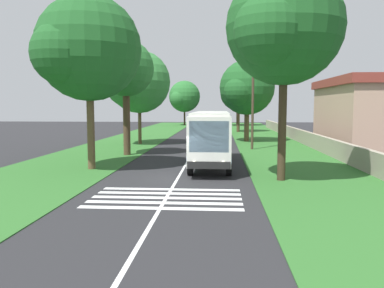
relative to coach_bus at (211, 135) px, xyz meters
The scene contains 20 objects.
ground 6.06m from the coach_bus, 161.46° to the left, with size 160.00×160.00×0.00m, color #262628.
grass_verge_left 14.05m from the coach_bus, 46.08° to the left, with size 120.00×8.00×0.04m, color #2D6628.
grass_verge_right 11.76m from the coach_bus, 33.60° to the right, with size 120.00×8.00×0.04m, color #2D6628.
centre_line 10.03m from the coach_bus, 10.59° to the left, with size 110.00×0.16×0.01m, color silver.
coach_bus is the anchor object (origin of this frame).
zebra_crossing 10.18m from the coach_bus, 169.58° to the left, with size 4.05×6.80×0.01m.
trailing_car_0 16.73m from the coach_bus, ahead, with size 4.30×1.78×1.43m.
trailing_car_1 24.58m from the coach_bus, ahead, with size 4.30×1.78×1.43m.
trailing_minibus_0 33.40m from the coach_bus, ahead, with size 6.00×2.14×2.53m.
roadside_tree_left_0 10.28m from the coach_bus, 53.86° to the left, with size 5.52×4.67×9.56m.
roadside_tree_left_1 9.88m from the coach_bus, 105.58° to the left, with size 7.54×6.71×11.11m.
roadside_tree_left_2 17.55m from the coach_bus, 29.17° to the left, with size 7.81×6.73×10.06m.
roadside_tree_left_3 57.65m from the coach_bus, ahead, with size 7.61×6.74×9.56m.
roadside_tree_right_0 19.46m from the coach_bus, 10.91° to the right, with size 7.11×6.35×9.42m.
roadside_tree_right_1 35.88m from the coach_bus, ahead, with size 6.46×5.41×10.31m.
roadside_tree_right_2 8.90m from the coach_bus, 143.36° to the right, with size 7.27×6.28×11.48m.
roadside_tree_right_3 56.62m from the coach_bus, ahead, with size 8.95×7.21×10.41m.
utility_pole 11.09m from the coach_bus, 19.86° to the right, with size 0.24×1.40×8.50m.
roadside_wall 17.67m from the coach_bus, 33.81° to the right, with size 70.00×0.40×1.42m, color #9E937F.
roadside_building 21.28m from the coach_bus, 48.13° to the right, with size 14.58×8.32×6.97m.
Camera 1 is at (-21.48, -2.39, 4.13)m, focal length 36.26 mm.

